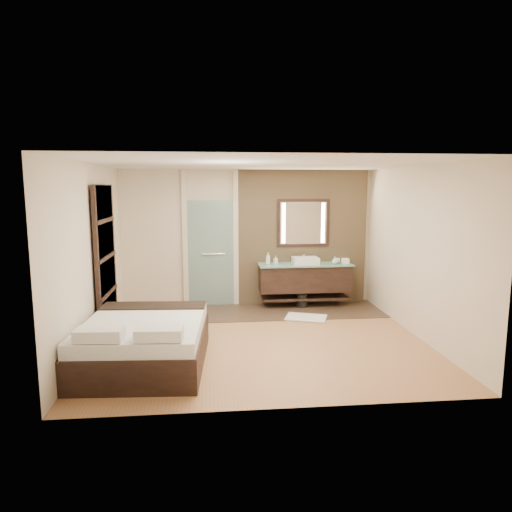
{
  "coord_description": "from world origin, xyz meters",
  "views": [
    {
      "loc": [
        -0.75,
        -6.81,
        2.36
      ],
      "look_at": [
        -0.01,
        0.6,
        1.23
      ],
      "focal_mm": 32.0,
      "sensor_mm": 36.0,
      "label": 1
    }
  ],
  "objects": [
    {
      "name": "soap_bottle_a",
      "position": [
        0.36,
        1.94,
        0.98
      ],
      "size": [
        0.11,
        0.11,
        0.23
      ],
      "primitive_type": "imported",
      "rotation": [
        0.0,
        0.0,
        0.36
      ],
      "color": "silver",
      "rests_on": "vanity"
    },
    {
      "name": "shoji_partition",
      "position": [
        -2.43,
        0.6,
        1.21
      ],
      "size": [
        0.06,
        1.2,
        2.4
      ],
      "color": "black",
      "rests_on": "floor"
    },
    {
      "name": "tile_strip",
      "position": [
        0.6,
        1.6,
        0.01
      ],
      "size": [
        3.8,
        1.3,
        0.01
      ],
      "primitive_type": "cube",
      "color": "#3D2F21",
      "rests_on": "floor"
    },
    {
      "name": "waste_bin",
      "position": [
        1.03,
        1.85,
        0.14
      ],
      "size": [
        0.23,
        0.23,
        0.28
      ],
      "primitive_type": "cylinder",
      "rotation": [
        0.0,
        0.0,
        -0.0
      ],
      "color": "black",
      "rests_on": "floor"
    },
    {
      "name": "cup",
      "position": [
        1.73,
        1.9,
        0.92
      ],
      "size": [
        0.14,
        0.14,
        0.1
      ],
      "primitive_type": "imported",
      "rotation": [
        0.0,
        0.0,
        -0.13
      ],
      "color": "white",
      "rests_on": "vanity"
    },
    {
      "name": "bed",
      "position": [
        -1.65,
        -0.85,
        0.31
      ],
      "size": [
        1.69,
        2.06,
        0.76
      ],
      "rotation": [
        0.0,
        0.0,
        -0.06
      ],
      "color": "black",
      "rests_on": "floor"
    },
    {
      "name": "tissue_box",
      "position": [
        1.89,
        1.85,
        0.92
      ],
      "size": [
        0.13,
        0.13,
        0.1
      ],
      "primitive_type": "cube",
      "rotation": [
        0.0,
        0.0,
        0.09
      ],
      "color": "white",
      "rests_on": "vanity"
    },
    {
      "name": "floor",
      "position": [
        0.0,
        0.0,
        0.0
      ],
      "size": [
        5.0,
        5.0,
        0.0
      ],
      "primitive_type": "plane",
      "color": "#A46B45",
      "rests_on": "ground"
    },
    {
      "name": "bath_mat",
      "position": [
        0.95,
        1.07,
        0.02
      ],
      "size": [
        0.85,
        0.72,
        0.02
      ],
      "primitive_type": "cube",
      "rotation": [
        0.0,
        0.0,
        -0.35
      ],
      "color": "silver",
      "rests_on": "floor"
    },
    {
      "name": "frosted_door",
      "position": [
        -0.75,
        2.2,
        1.14
      ],
      "size": [
        1.1,
        0.12,
        2.7
      ],
      "color": "#AAD7D0",
      "rests_on": "floor"
    },
    {
      "name": "vanity",
      "position": [
        1.1,
        1.92,
        0.58
      ],
      "size": [
        1.85,
        0.55,
        0.88
      ],
      "color": "black",
      "rests_on": "stone_wall"
    },
    {
      "name": "soap_bottle_c",
      "position": [
        1.67,
        1.79,
        0.94
      ],
      "size": [
        0.12,
        0.12,
        0.15
      ],
      "primitive_type": "imported",
      "rotation": [
        0.0,
        0.0,
        -0.02
      ],
      "color": "#ACD9D3",
      "rests_on": "vanity"
    },
    {
      "name": "mirror_unit",
      "position": [
        1.1,
        2.16,
        1.65
      ],
      "size": [
        1.06,
        0.04,
        0.96
      ],
      "color": "black",
      "rests_on": "stone_wall"
    },
    {
      "name": "soap_bottle_b",
      "position": [
        0.52,
        1.97,
        0.94
      ],
      "size": [
        0.09,
        0.09,
        0.16
      ],
      "primitive_type": "imported",
      "rotation": [
        0.0,
        0.0,
        0.22
      ],
      "color": "#B2B2B2",
      "rests_on": "vanity"
    },
    {
      "name": "stone_wall",
      "position": [
        1.1,
        2.21,
        1.35
      ],
      "size": [
        2.6,
        0.08,
        2.7
      ],
      "primitive_type": "cube",
      "color": "#9F815B",
      "rests_on": "floor"
    }
  ]
}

